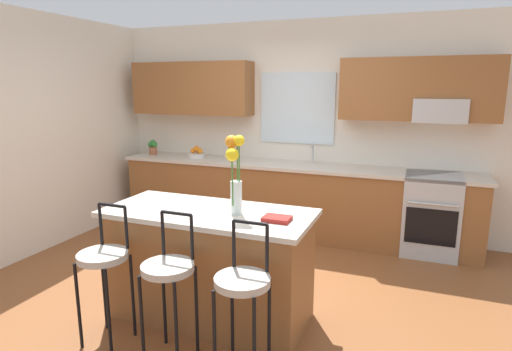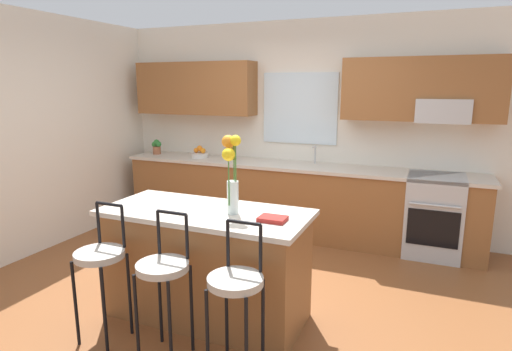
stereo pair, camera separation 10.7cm
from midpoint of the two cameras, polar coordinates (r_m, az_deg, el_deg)
name	(u,v)px [view 1 (the left image)]	position (r m, az deg, el deg)	size (l,w,h in m)	color
ground_plane	(235,291)	(4.14, -3.56, -15.21)	(14.00, 14.00, 0.00)	brown
wall_left	(43,133)	(5.52, -27.30, 5.07)	(0.12, 4.60, 2.70)	silver
back_wall_assembly	(299,116)	(5.54, 5.29, 8.02)	(5.60, 0.50, 2.70)	silver
counter_run	(289,199)	(5.46, 3.93, -3.15)	(4.56, 0.64, 0.92)	brown
sink_faucet	(312,153)	(5.40, 7.05, 3.09)	(0.02, 0.13, 0.23)	#B7BABC
oven_range	(431,214)	(5.20, 21.93, -4.84)	(0.60, 0.64, 0.92)	#B7BABC
kitchen_island	(209,264)	(3.56, -7.17, -11.76)	(1.67, 0.76, 0.92)	brown
bar_stool_near	(104,262)	(3.35, -20.68, -10.85)	(0.36, 0.36, 1.04)	black
bar_stool_middle	(169,274)	(3.03, -12.71, -12.82)	(0.36, 0.36, 1.04)	black
bar_stool_far	(243,288)	(2.78, -2.93, -14.88)	(0.36, 0.36, 1.04)	black
flower_vase	(235,168)	(3.20, -3.81, 1.00)	(0.15, 0.16, 0.61)	silver
cookbook	(277,219)	(3.12, 1.84, -5.85)	(0.20, 0.15, 0.03)	maroon
fruit_bowl_oranges	(197,154)	(5.88, -8.50, 2.92)	(0.24, 0.24, 0.16)	silver
bottle_olive_oil	(231,152)	(5.63, -3.99, 3.23)	(0.06, 0.06, 0.29)	olive
potted_plant_small	(153,147)	(6.25, -14.21, 3.76)	(0.16, 0.11, 0.21)	#9E5B3D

